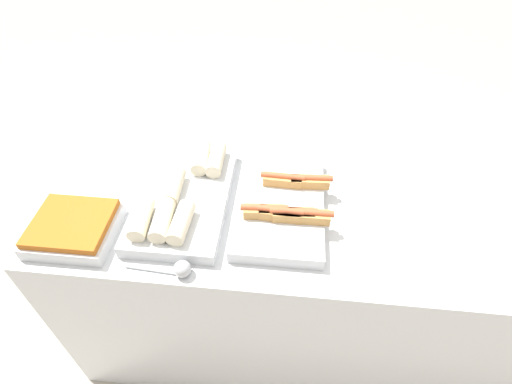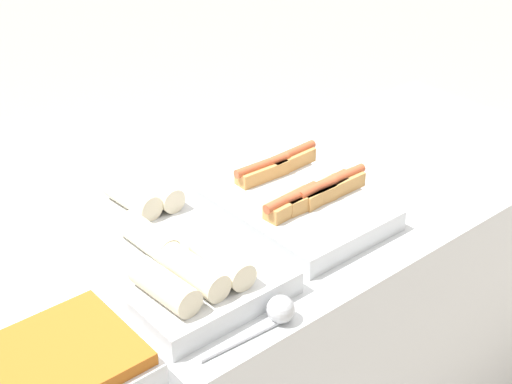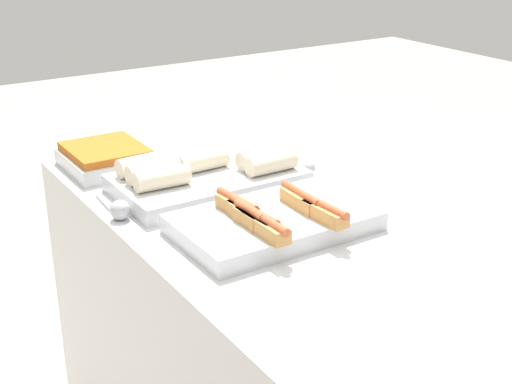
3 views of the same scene
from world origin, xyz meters
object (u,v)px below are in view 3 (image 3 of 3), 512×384
at_px(serving_spoon_far, 304,168).
at_px(tray_wraps, 206,177).
at_px(tray_hotdogs, 274,221).
at_px(tray_side_front, 106,158).
at_px(serving_spoon_near, 119,210).

bearing_deg(serving_spoon_far, tray_wraps, -101.37).
height_order(tray_wraps, serving_spoon_far, tray_wraps).
xyz_separation_m(tray_hotdogs, tray_side_front, (-0.69, -0.18, 0.00)).
bearing_deg(serving_spoon_near, tray_side_front, 163.21).
bearing_deg(tray_hotdogs, tray_side_front, -165.10).
xyz_separation_m(tray_side_front, serving_spoon_near, (0.39, -0.12, -0.01)).
distance_m(tray_hotdogs, tray_side_front, 0.71).
height_order(tray_hotdogs, serving_spoon_near, tray_hotdogs).
bearing_deg(serving_spoon_near, tray_wraps, 100.72).
bearing_deg(tray_side_front, tray_wraps, 28.60).
bearing_deg(tray_side_front, tray_hotdogs, 14.90).
distance_m(tray_hotdogs, serving_spoon_near, 0.42).
bearing_deg(tray_wraps, serving_spoon_near, -79.28).
relative_size(tray_hotdogs, tray_side_front, 1.84).
relative_size(tray_wraps, tray_side_front, 1.98).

